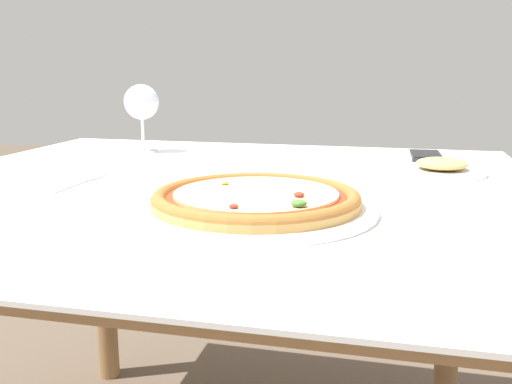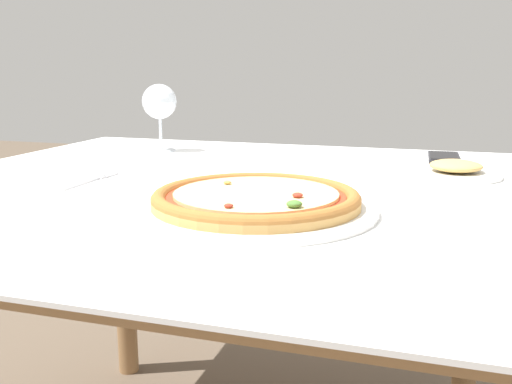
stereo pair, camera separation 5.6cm
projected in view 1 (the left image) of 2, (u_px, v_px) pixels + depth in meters
The scene contains 6 objects.
dining_table at pixel (214, 225), 1.08m from camera, with size 1.20×1.13×0.71m.
pizza_plate at pixel (256, 201), 0.85m from camera, with size 0.36×0.36×0.04m.
fork at pixel (79, 182), 1.06m from camera, with size 0.03×0.17×0.00m.
wine_glass_far_left at pixel (142, 104), 1.43m from camera, with size 0.09×0.09×0.17m.
cell_phone at pixel (426, 156), 1.36m from camera, with size 0.07×0.15×0.01m.
side_plate at pixel (441, 168), 1.15m from camera, with size 0.17×0.17×0.03m.
Camera 1 is at (0.32, -0.99, 0.93)m, focal length 40.00 mm.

